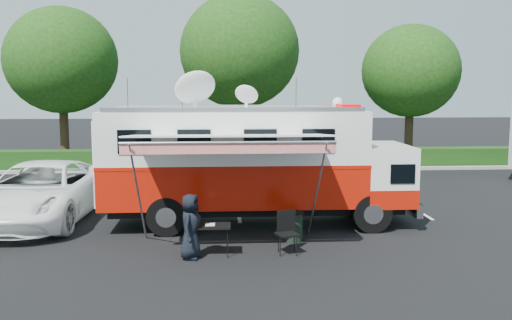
{
  "coord_description": "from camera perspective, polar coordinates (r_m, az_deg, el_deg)",
  "views": [
    {
      "loc": [
        -1.15,
        -16.68,
        4.1
      ],
      "look_at": [
        0.0,
        0.5,
        1.9
      ],
      "focal_mm": 40.0,
      "sensor_mm": 36.0,
      "label": 1
    }
  ],
  "objects": [
    {
      "name": "person",
      "position": [
        14.04,
        -6.51,
        -9.75
      ],
      "size": [
        0.68,
        0.87,
        1.58
      ],
      "primitive_type": "imported",
      "rotation": [
        0.0,
        0.0,
        1.31
      ],
      "color": "black",
      "rests_on": "ground_plane"
    },
    {
      "name": "folding_chair",
      "position": [
        14.27,
        3.09,
        -6.82
      ],
      "size": [
        0.63,
        0.66,
        1.05
      ],
      "color": "black",
      "rests_on": "ground_plane"
    },
    {
      "name": "folding_table",
      "position": [
        14.03,
        -4.42,
        -6.69
      ],
      "size": [
        0.92,
        0.66,
        0.77
      ],
      "color": "black",
      "rests_on": "ground_plane"
    },
    {
      "name": "stall_lines",
      "position": [
        20.11,
        -1.9,
        -4.48
      ],
      "size": [
        24.12,
        5.5,
        0.01
      ],
      "color": "silver",
      "rests_on": "ground_plane"
    },
    {
      "name": "back_border",
      "position": [
        29.68,
        0.61,
        9.02
      ],
      "size": [
        60.0,
        6.14,
        8.87
      ],
      "color": "#9E998E",
      "rests_on": "ground_plane"
    },
    {
      "name": "ground_plane",
      "position": [
        17.21,
        0.11,
        -6.5
      ],
      "size": [
        120.0,
        120.0,
        0.0
      ],
      "primitive_type": "plane",
      "color": "black",
      "rests_on": "ground"
    },
    {
      "name": "trash_bin",
      "position": [
        15.37,
        3.76,
        -6.64
      ],
      "size": [
        0.54,
        0.54,
        0.81
      ],
      "color": "black",
      "rests_on": "ground_plane"
    },
    {
      "name": "awning",
      "position": [
        14.12,
        -2.8,
        2.11
      ],
      "size": [
        4.99,
        2.58,
        3.02
      ],
      "color": "white",
      "rests_on": "ground_plane"
    },
    {
      "name": "white_suv",
      "position": [
        18.89,
        -20.6,
        -5.73
      ],
      "size": [
        3.37,
        6.66,
        1.8
      ],
      "primitive_type": "imported",
      "rotation": [
        0.0,
        0.0,
        -0.06
      ],
      "color": "white",
      "rests_on": "ground_plane"
    },
    {
      "name": "command_truck",
      "position": [
        16.86,
        -0.16,
        -0.28
      ],
      "size": [
        9.15,
        2.52,
        4.39
      ],
      "color": "black",
      "rests_on": "ground_plane"
    }
  ]
}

